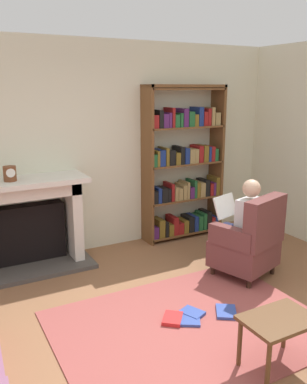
{
  "coord_description": "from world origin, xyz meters",
  "views": [
    {
      "loc": [
        -1.86,
        -2.43,
        2.11
      ],
      "look_at": [
        0.1,
        1.2,
        1.05
      ],
      "focal_mm": 38.14,
      "sensor_mm": 36.0,
      "label": 1
    }
  ],
  "objects_px": {
    "fireplace": "(20,222)",
    "bookshelf": "(184,167)",
    "mantel_clock": "(10,174)",
    "side_table": "(279,326)",
    "seated_reader": "(242,223)",
    "armchair_reading": "(250,242)"
  },
  "relations": [
    {
      "from": "mantel_clock",
      "to": "side_table",
      "type": "relative_size",
      "value": 0.3
    },
    {
      "from": "mantel_clock",
      "to": "fireplace",
      "type": "bearing_deg",
      "value": 50.55
    },
    {
      "from": "fireplace",
      "to": "mantel_clock",
      "type": "height_order",
      "value": "mantel_clock"
    },
    {
      "from": "bookshelf",
      "to": "armchair_reading",
      "type": "xyz_separation_m",
      "value": [
        -0.05,
        -1.49,
        -0.61
      ]
    },
    {
      "from": "mantel_clock",
      "to": "bookshelf",
      "type": "xyz_separation_m",
      "value": [
        2.36,
        0.14,
        -0.16
      ]
    },
    {
      "from": "mantel_clock",
      "to": "seated_reader",
      "type": "xyz_separation_m",
      "value": [
        2.27,
        -1.24,
        -0.57
      ]
    },
    {
      "from": "fireplace",
      "to": "mantel_clock",
      "type": "distance_m",
      "value": 0.62
    },
    {
      "from": "fireplace",
      "to": "bookshelf",
      "type": "relative_size",
      "value": 0.73
    },
    {
      "from": "mantel_clock",
      "to": "seated_reader",
      "type": "relative_size",
      "value": 0.15
    },
    {
      "from": "bookshelf",
      "to": "side_table",
      "type": "height_order",
      "value": "bookshelf"
    },
    {
      "from": "seated_reader",
      "to": "side_table",
      "type": "relative_size",
      "value": 2.04
    },
    {
      "from": "bookshelf",
      "to": "fireplace",
      "type": "bearing_deg",
      "value": -179.18
    },
    {
      "from": "fireplace",
      "to": "side_table",
      "type": "distance_m",
      "value": 3.1
    },
    {
      "from": "fireplace",
      "to": "seated_reader",
      "type": "relative_size",
      "value": 1.38
    },
    {
      "from": "seated_reader",
      "to": "fireplace",
      "type": "bearing_deg",
      "value": -48.97
    },
    {
      "from": "mantel_clock",
      "to": "bookshelf",
      "type": "height_order",
      "value": "bookshelf"
    },
    {
      "from": "bookshelf",
      "to": "mantel_clock",
      "type": "bearing_deg",
      "value": -176.72
    },
    {
      "from": "fireplace",
      "to": "bookshelf",
      "type": "bearing_deg",
      "value": 0.82
    },
    {
      "from": "mantel_clock",
      "to": "bookshelf",
      "type": "bearing_deg",
      "value": 3.28
    },
    {
      "from": "seated_reader",
      "to": "side_table",
      "type": "distance_m",
      "value": 1.69
    },
    {
      "from": "armchair_reading",
      "to": "side_table",
      "type": "distance_m",
      "value": 1.59
    },
    {
      "from": "fireplace",
      "to": "armchair_reading",
      "type": "distance_m",
      "value": 2.66
    }
  ]
}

